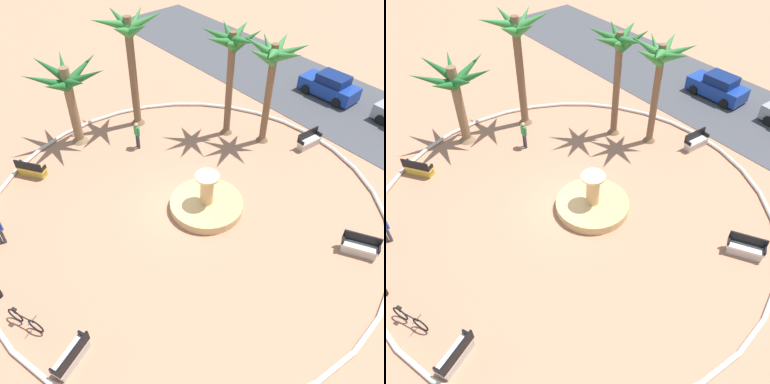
% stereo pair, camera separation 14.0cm
% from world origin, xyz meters
% --- Properties ---
extents(ground_plane, '(80.00, 80.00, 0.00)m').
position_xyz_m(ground_plane, '(0.00, 0.00, 0.00)').
color(ground_plane, tan).
extents(plaza_curb, '(19.56, 19.56, 0.20)m').
position_xyz_m(plaza_curb, '(0.00, 0.00, 0.10)').
color(plaza_curb, silver).
rests_on(plaza_curb, ground).
extents(street_asphalt, '(48.00, 8.00, 0.03)m').
position_xyz_m(street_asphalt, '(0.00, 14.18, 0.01)').
color(street_asphalt, '#424247').
rests_on(street_asphalt, ground).
extents(fountain, '(3.60, 3.60, 2.12)m').
position_xyz_m(fountain, '(0.74, 0.70, 0.31)').
color(fountain, tan).
rests_on(fountain, ground).
extents(palm_tree_near_fountain, '(3.88, 3.87, 6.85)m').
position_xyz_m(palm_tree_near_fountain, '(-7.80, 2.35, 5.06)').
color(palm_tree_near_fountain, brown).
rests_on(palm_tree_near_fountain, ground).
extents(palm_tree_by_curb, '(3.49, 3.52, 6.46)m').
position_xyz_m(palm_tree_by_curb, '(-3.48, 5.93, 5.04)').
color(palm_tree_by_curb, brown).
rests_on(palm_tree_by_curb, ground).
extents(palm_tree_mid_plaza, '(4.66, 4.57, 4.94)m').
position_xyz_m(palm_tree_mid_plaza, '(-8.37, -1.46, 3.57)').
color(palm_tree_mid_plaza, brown).
rests_on(palm_tree_mid_plaza, ground).
extents(palm_tree_far_side, '(3.60, 3.53, 6.16)m').
position_xyz_m(palm_tree_far_side, '(-1.51, 7.05, 4.78)').
color(palm_tree_far_side, brown).
rests_on(palm_tree_far_side, ground).
extents(bench_east, '(1.11, 1.67, 1.00)m').
position_xyz_m(bench_east, '(3.56, -7.94, 0.35)').
color(bench_east, beige).
rests_on(bench_east, ground).
extents(bench_west, '(1.60, 1.32, 1.00)m').
position_xyz_m(bench_west, '(-7.11, -4.91, 0.35)').
color(bench_west, gold).
rests_on(bench_west, ground).
extents(bench_north, '(1.64, 1.23, 1.00)m').
position_xyz_m(bench_north, '(7.10, 4.09, 0.35)').
color(bench_north, beige).
rests_on(bench_north, ground).
extents(bench_southeast, '(0.62, 1.63, 1.00)m').
position_xyz_m(bench_southeast, '(0.64, 8.72, 0.35)').
color(bench_southeast, beige).
rests_on(bench_southeast, ground).
extents(bicycle_red_frame, '(1.59, 0.78, 0.94)m').
position_xyz_m(bicycle_red_frame, '(1.21, -8.65, 0.38)').
color(bicycle_red_frame, black).
rests_on(bicycle_red_frame, ground).
extents(person_cyclist_photo, '(0.53, 0.22, 1.69)m').
position_xyz_m(person_cyclist_photo, '(-5.60, 0.90, 0.95)').
color(person_cyclist_photo, '#33333D').
rests_on(person_cyclist_photo, ground).
extents(parked_car_leftmost, '(4.07, 2.04, 1.67)m').
position_xyz_m(parked_car_leftmost, '(-2.23, 14.45, 0.78)').
color(parked_car_leftmost, navy).
rests_on(parked_car_leftmost, ground).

